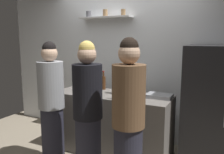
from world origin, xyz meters
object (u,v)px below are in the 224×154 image
Objects in this scene: refrigerator at (210,106)px; wine_bottle_dark_glass at (121,91)px; person_brown_jacket at (128,122)px; water_bottle_plastic at (115,86)px; wine_bottle_green_glass at (84,84)px; wine_bottle_amber_glass at (103,82)px; person_grey_hoodie at (52,105)px; utensil_holder at (142,95)px; person_blonde at (88,114)px; baking_pan at (159,96)px.

wine_bottle_dark_glass is (-1.05, -0.55, 0.22)m from refrigerator.
water_bottle_plastic is at bearing 104.82° from person_brown_jacket.
wine_bottle_green_glass is (-1.73, -0.38, 0.22)m from refrigerator.
wine_bottle_green_glass is 0.33m from wine_bottle_amber_glass.
wine_bottle_dark_glass is at bearing -52.04° from water_bottle_plastic.
wine_bottle_green_glass is at bearing 52.91° from person_grey_hoodie.
person_grey_hoodie is at bearing 151.18° from person_brown_jacket.
person_blonde is (-0.42, -0.66, -0.13)m from utensil_holder.
refrigerator is 0.94× the size of person_brown_jacket.
refrigerator reaches higher than wine_bottle_dark_glass.
wine_bottle_dark_glass is 0.20× the size of person_brown_jacket.
person_brown_jacket is (-0.69, -1.16, 0.05)m from refrigerator.
refrigerator is 1.79m from wine_bottle_green_glass.
wine_bottle_dark_glass is at bearing -151.97° from utensil_holder.
wine_bottle_dark_glass is at bearing -152.50° from refrigerator.
person_grey_hoodie reaches higher than wine_bottle_dark_glass.
wine_bottle_green_glass is at bearing 124.75° from person_brown_jacket.
refrigerator is 0.68m from baking_pan.
utensil_holder is 0.66× the size of wine_bottle_dark_glass.
water_bottle_plastic reaches higher than baking_pan.
wine_bottle_amber_glass is at bearing 172.43° from baking_pan.
utensil_holder is at bearing -2.78° from wine_bottle_green_glass.
wine_bottle_green_glass is at bearing -96.55° from person_blonde.
water_bottle_plastic is at bearing -31.18° from wine_bottle_amber_glass.
person_grey_hoodie is at bearing -110.91° from wine_bottle_amber_glass.
baking_pan is at bearing 49.28° from utensil_holder.
person_grey_hoodie reaches higher than utensil_holder.
baking_pan is at bearing -161.55° from refrigerator.
utensil_holder is at bearing 4.38° from person_grey_hoodie.
wine_bottle_green_glass reaches higher than wine_bottle_amber_glass.
utensil_holder is (-0.82, -0.42, 0.16)m from refrigerator.
water_bottle_plastic is at bearing 160.98° from utensil_holder.
person_blonde reaches higher than wine_bottle_green_glass.
baking_pan is 0.20× the size of person_blonde.
wine_bottle_dark_glass is (-0.42, -0.34, 0.10)m from baking_pan.
wine_bottle_amber_glass is (-0.75, 0.33, 0.05)m from utensil_holder.
utensil_holder reaches higher than baking_pan.
wine_bottle_amber_glass is (-1.57, -0.09, 0.21)m from refrigerator.
person_brown_jacket reaches higher than person_blonde.
utensil_holder is 0.79m from person_blonde.
utensil_holder is at bearing -152.66° from refrigerator.
wine_bottle_dark_glass is 1.42× the size of water_bottle_plastic.
wine_bottle_dark_glass is at bearing -41.99° from wine_bottle_amber_glass.
person_brown_jacket is at bearing -56.96° from water_bottle_plastic.
refrigerator is 0.97× the size of person_grey_hoodie.
baking_pan is at bearing -166.57° from person_blonde.
refrigerator is 2.11m from person_grey_hoodie.
utensil_holder is at bearing 28.03° from wine_bottle_dark_glass.
water_bottle_plastic is at bearing -128.82° from person_blonde.
refrigerator is at bearing 11.63° from water_bottle_plastic.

